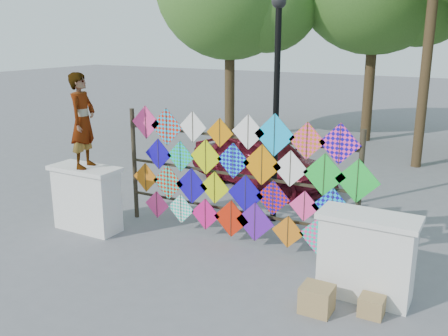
{
  "coord_description": "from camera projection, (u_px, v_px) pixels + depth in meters",
  "views": [
    {
      "loc": [
        4.1,
        -6.96,
        3.75
      ],
      "look_at": [
        -0.09,
        0.6,
        1.41
      ],
      "focal_mm": 40.0,
      "sensor_mm": 36.0,
      "label": 1
    }
  ],
  "objects": [
    {
      "name": "cardboard_box_far",
      "position": [
        372.0,
        306.0,
        6.82
      ],
      "size": [
        0.33,
        0.3,
        0.28
      ],
      "primitive_type": "cube",
      "color": "tan",
      "rests_on": "ground"
    },
    {
      "name": "sedan",
      "position": [
        263.0,
        160.0,
        12.54
      ],
      "size": [
        4.17,
        2.47,
        1.33
      ],
      "primitive_type": "imported",
      "rotation": [
        0.0,
        0.0,
        1.33
      ],
      "color": "#5B0F1B",
      "rests_on": "ground"
    },
    {
      "name": "kite_rack",
      "position": [
        239.0,
        178.0,
        9.0
      ],
      "size": [
        4.99,
        0.24,
        2.45
      ],
      "color": "black",
      "rests_on": "ground"
    },
    {
      "name": "parapet_right",
      "position": [
        366.0,
        256.0,
        7.18
      ],
      "size": [
        1.4,
        0.65,
        1.28
      ],
      "color": "white",
      "rests_on": "ground"
    },
    {
      "name": "lamppost",
      "position": [
        277.0,
        90.0,
        9.62
      ],
      "size": [
        0.28,
        0.28,
        4.46
      ],
      "color": "black",
      "rests_on": "ground"
    },
    {
      "name": "vendor_woman",
      "position": [
        83.0,
        121.0,
        9.28
      ],
      "size": [
        0.57,
        0.73,
        1.79
      ],
      "primitive_type": "imported",
      "rotation": [
        0.0,
        0.0,
        1.81
      ],
      "color": "#99999E",
      "rests_on": "parapet_left"
    },
    {
      "name": "parapet_left",
      "position": [
        87.0,
        198.0,
        9.7
      ],
      "size": [
        1.4,
        0.65,
        1.28
      ],
      "color": "white",
      "rests_on": "ground"
    },
    {
      "name": "cardboard_box_near",
      "position": [
        317.0,
        299.0,
        6.91
      ],
      "size": [
        0.43,
        0.38,
        0.38
      ],
      "primitive_type": "cube",
      "color": "tan",
      "rests_on": "ground"
    },
    {
      "name": "ground",
      "position": [
        212.0,
        253.0,
        8.78
      ],
      "size": [
        80.0,
        80.0,
        0.0
      ],
      "primitive_type": "plane",
      "color": "slate",
      "rests_on": "ground"
    }
  ]
}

